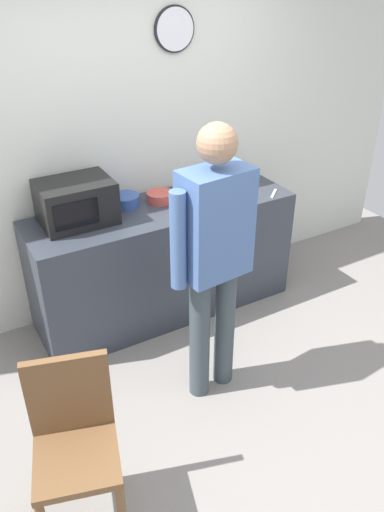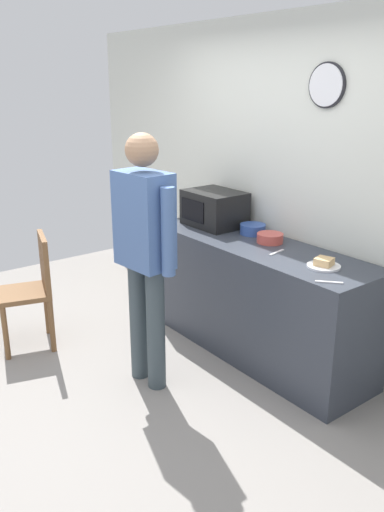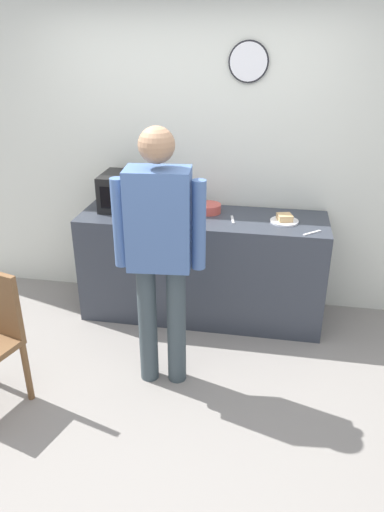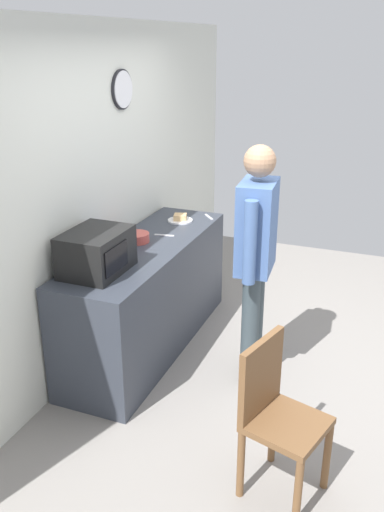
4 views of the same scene
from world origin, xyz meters
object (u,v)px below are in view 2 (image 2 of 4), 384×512
object	(u,v)px
sandwich_plate	(324,264)
spoon_utensil	(329,282)
microwave	(214,209)
wooden_chair	(33,286)
cereal_bowl	(253,229)
fork_utensil	(277,252)
salad_bowl	(270,238)
person_standing	(145,244)

from	to	relation	value
sandwich_plate	spoon_utensil	distance (m)	0.29
microwave	wooden_chair	size ratio (longest dim) A/B	0.53
microwave	cereal_bowl	distance (m)	0.42
fork_utensil	spoon_utensil	size ratio (longest dim) A/B	1.00
salad_bowl	person_standing	distance (m)	1.06
person_standing	wooden_chair	world-z (taller)	person_standing
sandwich_plate	wooden_chair	world-z (taller)	sandwich_plate
spoon_utensil	wooden_chair	xyz separation A→B (m)	(-2.04, -1.14, -0.40)
salad_bowl	person_standing	world-z (taller)	person_standing
cereal_bowl	wooden_chair	xyz separation A→B (m)	(-0.95, -1.52, -0.43)
spoon_utensil	person_standing	world-z (taller)	person_standing
salad_bowl	wooden_chair	bearing A→B (deg)	-129.60
microwave	person_standing	distance (m)	1.12
wooden_chair	spoon_utensil	bearing A→B (deg)	29.25
spoon_utensil	cereal_bowl	bearing A→B (deg)	160.69
wooden_chair	microwave	bearing A→B (deg)	68.82
fork_utensil	spoon_utensil	distance (m)	0.64
wooden_chair	cereal_bowl	bearing A→B (deg)	57.99
person_standing	salad_bowl	bearing A→B (deg)	80.87
wooden_chair	person_standing	bearing A→B (deg)	22.19
microwave	salad_bowl	bearing A→B (deg)	1.91
microwave	cereal_bowl	xyz separation A→B (m)	(0.39, 0.08, -0.11)
microwave	sandwich_plate	xyz separation A→B (m)	(1.27, -0.10, -0.13)
person_standing	wooden_chair	distance (m)	1.25
person_standing	fork_utensil	bearing A→B (deg)	66.82
fork_utensil	spoon_utensil	world-z (taller)	same
fork_utensil	cereal_bowl	bearing A→B (deg)	156.29
sandwich_plate	fork_utensil	xyz separation A→B (m)	(-0.41, -0.03, -0.02)
spoon_utensil	fork_utensil	bearing A→B (deg)	164.24
microwave	person_standing	xyz separation A→B (m)	(0.48, -1.02, -0.01)
salad_bowl	cereal_bowl	world-z (taller)	cereal_bowl
microwave	sandwich_plate	world-z (taller)	microwave
sandwich_plate	spoon_utensil	bearing A→B (deg)	-44.17
person_standing	wooden_chair	bearing A→B (deg)	-157.81
salad_bowl	fork_utensil	distance (m)	0.26
microwave	spoon_utensil	size ratio (longest dim) A/B	2.94
sandwich_plate	wooden_chair	distance (m)	2.31
cereal_bowl	person_standing	bearing A→B (deg)	-85.28
salad_bowl	person_standing	size ratio (longest dim) A/B	0.11
salad_bowl	person_standing	bearing A→B (deg)	-99.13
salad_bowl	spoon_utensil	bearing A→B (deg)	-21.07
fork_utensil	microwave	bearing A→B (deg)	171.82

